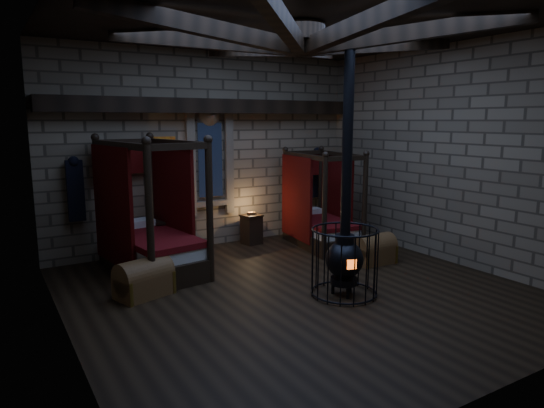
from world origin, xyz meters
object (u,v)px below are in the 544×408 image
bed_right (320,223)px  stove (344,256)px  bed_left (150,240)px  trunk_left (144,279)px  trunk_right (374,250)px

bed_right → stove: size_ratio=0.52×
bed_left → bed_right: bed_left is taller
trunk_left → trunk_right: 4.40m
trunk_right → stove: bearing=-146.9°
bed_left → trunk_left: bearing=-120.5°
bed_left → trunk_left: (-0.49, -1.20, -0.32)m
trunk_left → trunk_right: (4.37, -0.53, -0.01)m
trunk_left → bed_left: bearing=50.6°
trunk_right → trunk_left: bearing=172.9°
stove → bed_left: bearing=145.7°
bed_left → bed_right: (3.80, -0.09, -0.08)m
bed_left → bed_right: bearing=-9.6°
bed_right → trunk_right: (0.08, -1.65, -0.25)m
trunk_left → stove: bearing=-47.3°
bed_right → trunk_right: bed_right is taller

